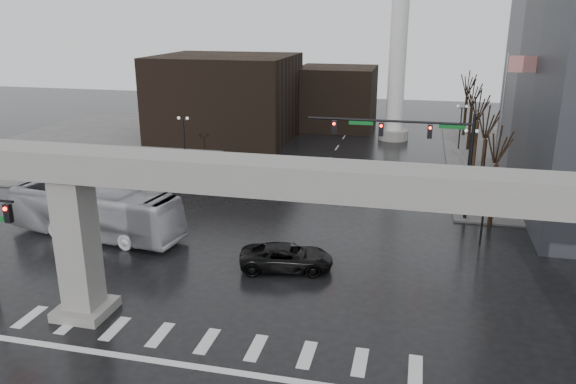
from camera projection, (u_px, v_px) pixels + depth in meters
The scene contains 21 objects.
ground at pixel (215, 330), 27.33m from camera, with size 160.00×160.00×0.00m, color black.
sidewalk_nw at pixel (114, 143), 66.39m from camera, with size 28.00×36.00×0.15m, color slate.
elevated_guideway at pixel (235, 198), 24.96m from camera, with size 48.00×2.60×8.70m.
building_far_left at pixel (226, 98), 67.82m from camera, with size 16.00×14.00×10.00m, color black.
building_far_mid at pixel (336, 98), 74.76m from camera, with size 10.00×10.00×8.00m, color black.
smokestack at pixel (399, 26), 64.59m from camera, with size 3.60×3.60×30.00m.
signal_mast_arm at pixel (418, 141), 41.01m from camera, with size 12.12×0.43×8.00m.
flagpole_assembly at pixel (506, 114), 42.08m from camera, with size 2.06×0.12×12.00m.
lamp_right_0 at pixel (485, 196), 36.29m from camera, with size 1.22×0.32×5.11m.
lamp_right_1 at pixel (470, 148), 49.27m from camera, with size 1.22×0.32×5.11m.
lamp_right_2 at pixel (461, 119), 62.25m from camera, with size 1.22×0.32×5.11m.
lamp_left_0 at pixel (109, 170), 42.22m from camera, with size 1.22×0.32×5.11m.
lamp_left_1 at pixel (184, 133), 55.19m from camera, with size 1.22×0.32×5.11m.
lamp_left_2 at pixel (230, 110), 68.17m from camera, with size 1.22×0.32×5.11m.
tree_right_0 at pixel (494, 189), 40.00m from camera, with size 1.09×1.58×7.50m.
tree_right_1 at pixel (484, 161), 47.39m from camera, with size 1.09×1.61×7.67m.
tree_right_2 at pixel (476, 140), 54.79m from camera, with size 1.10×1.63×7.85m.
tree_right_3 at pixel (470, 124), 62.18m from camera, with size 1.11×1.66×8.02m.
tree_right_4 at pixel (466, 112), 69.58m from camera, with size 1.12×1.69×8.19m.
pickup_truck at pixel (286, 257), 33.62m from camera, with size 2.57×5.57×1.55m, color black.
city_bus at pixel (96, 212), 38.36m from camera, with size 2.97×12.67×3.53m, color silver.
Camera 1 is at (9.01, -22.52, 14.74)m, focal length 35.00 mm.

